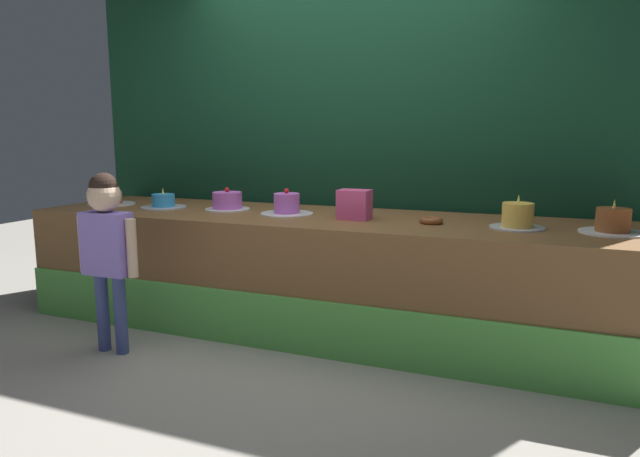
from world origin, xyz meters
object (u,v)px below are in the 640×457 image
object	(u,v)px
cake_far_right	(613,223)
cake_far_left	(112,200)
donut	(431,220)
cake_left	(163,202)
pink_box	(354,204)
cake_center_left	(227,202)
cake_center_right	(287,206)
cake_right	(518,217)
child_figure	(107,238)

from	to	relation	value
cake_far_right	cake_far_left	bearing A→B (deg)	-179.60
donut	cake_left	xyz separation A→B (m)	(-1.98, -0.00, 0.02)
donut	cake_left	distance (m)	1.98
pink_box	cake_center_left	world-z (taller)	pink_box
cake_center_right	cake_right	world-z (taller)	cake_right
child_figure	donut	size ratio (longest dim) A/B	7.63
cake_far_left	cake_center_right	xyz separation A→B (m)	(1.48, 0.02, 0.02)
child_figure	cake_right	size ratio (longest dim) A/B	3.48
cake_left	pink_box	bearing A→B (deg)	-0.02
donut	cake_center_left	xyz separation A→B (m)	(-1.48, 0.08, 0.04)
cake_far_left	cake_far_right	distance (m)	3.46
child_figure	cake_left	distance (m)	0.88
pink_box	donut	bearing A→B (deg)	0.13
cake_left	cake_center_right	bearing A→B (deg)	1.98
cake_right	cake_center_left	bearing A→B (deg)	177.86
donut	cake_center_right	size ratio (longest dim) A/B	0.40
pink_box	cake_center_left	distance (m)	0.99
donut	cake_far_right	distance (m)	0.99
cake_center_right	cake_right	size ratio (longest dim) A/B	1.15
cake_far_right	donut	bearing A→B (deg)	-177.98
child_figure	cake_left	bearing A→B (deg)	105.31
child_figure	cake_center_left	size ratio (longest dim) A/B	3.39
pink_box	cake_left	world-z (taller)	pink_box
donut	cake_center_left	world-z (taller)	cake_center_left
donut	cake_far_left	bearing A→B (deg)	179.76
pink_box	cake_center_right	world-z (taller)	pink_box
cake_far_left	cake_center_right	world-z (taller)	cake_center_right
cake_left	cake_far_left	bearing A→B (deg)	178.74
donut	cake_left	size ratio (longest dim) A/B	0.43
cake_center_left	cake_far_left	bearing A→B (deg)	-175.84
cake_right	cake_far_right	distance (m)	0.49
pink_box	cake_center_left	size ratio (longest dim) A/B	0.63
child_figure	pink_box	size ratio (longest dim) A/B	5.41
cake_left	cake_center_left	size ratio (longest dim) A/B	1.03
donut	cake_center_right	world-z (taller)	cake_center_right
cake_left	cake_far_right	xyz separation A→B (m)	(2.96, 0.04, 0.02)
cake_left	cake_far_right	world-z (taller)	cake_far_right
cake_center_right	cake_right	distance (m)	1.48
cake_far_left	cake_far_right	bearing A→B (deg)	0.40
child_figure	cake_center_right	xyz separation A→B (m)	(0.76, 0.88, 0.12)
donut	cake_right	world-z (taller)	cake_right
cake_far_left	cake_right	xyz separation A→B (m)	(2.96, -0.00, 0.03)
pink_box	cake_center_left	xyz separation A→B (m)	(-0.99, 0.08, -0.04)
pink_box	donut	distance (m)	0.50
child_figure	cake_center_right	size ratio (longest dim) A/B	3.03
donut	cake_right	size ratio (longest dim) A/B	0.46
pink_box	cake_far_left	size ratio (longest dim) A/B	0.57
cake_right	cake_center_right	bearing A→B (deg)	179.03
pink_box	cake_center_right	size ratio (longest dim) A/B	0.56
cake_far_left	cake_center_right	distance (m)	1.48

